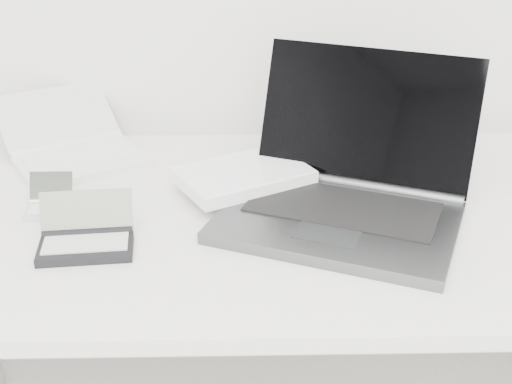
{
  "coord_description": "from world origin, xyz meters",
  "views": [
    {
      "loc": [
        -0.06,
        0.32,
        1.38
      ],
      "look_at": [
        -0.03,
        1.51,
        0.79
      ],
      "focal_mm": 50.0,
      "sensor_mm": 36.0,
      "label": 1
    }
  ],
  "objects_px": {
    "desk": "(271,231)",
    "netbook_open_white": "(73,148)",
    "palmtop_charcoal": "(86,239)",
    "laptop_large": "(324,187)"
  },
  "relations": [
    {
      "from": "desk",
      "to": "netbook_open_white",
      "type": "distance_m",
      "value": 0.51
    },
    {
      "from": "palmtop_charcoal",
      "to": "netbook_open_white",
      "type": "bearing_deg",
      "value": 99.24
    },
    {
      "from": "desk",
      "to": "laptop_large",
      "type": "height_order",
      "value": "laptop_large"
    },
    {
      "from": "laptop_large",
      "to": "palmtop_charcoal",
      "type": "height_order",
      "value": "laptop_large"
    },
    {
      "from": "laptop_large",
      "to": "palmtop_charcoal",
      "type": "xyz_separation_m",
      "value": [
        -0.44,
        -0.14,
        -0.03
      ]
    },
    {
      "from": "desk",
      "to": "netbook_open_white",
      "type": "relative_size",
      "value": 3.92
    },
    {
      "from": "netbook_open_white",
      "to": "palmtop_charcoal",
      "type": "xyz_separation_m",
      "value": [
        0.1,
        -0.4,
        -0.01
      ]
    },
    {
      "from": "desk",
      "to": "netbook_open_white",
      "type": "height_order",
      "value": "netbook_open_white"
    },
    {
      "from": "desk",
      "to": "laptop_large",
      "type": "bearing_deg",
      "value": 2.99
    },
    {
      "from": "laptop_large",
      "to": "netbook_open_white",
      "type": "height_order",
      "value": "laptop_large"
    }
  ]
}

